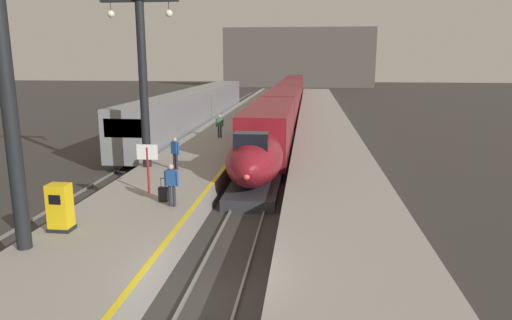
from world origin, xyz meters
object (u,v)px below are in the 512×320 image
rolling_suitcase (164,194)px  departure_info_board (148,159)px  highspeed_train_main (287,99)px  station_column_near (3,39)px  passenger_mid_platform (220,124)px  passenger_near_edge (171,182)px  passenger_far_waiting (175,151)px  regional_train_adjacent (197,107)px  ticket_machine_yellow (60,209)px  station_column_mid (142,65)px

rolling_suitcase → departure_info_board: 1.90m
highspeed_train_main → station_column_near: size_ratio=7.36×
passenger_mid_platform → departure_info_board: bearing=-91.3°
passenger_near_edge → passenger_far_waiting: same height
highspeed_train_main → regional_train_adjacent: size_ratio=2.05×
passenger_near_edge → departure_info_board: size_ratio=0.80×
station_column_near → ticket_machine_yellow: size_ratio=6.38×
regional_train_adjacent → passenger_far_waiting: bearing=-79.4°
station_column_near → departure_info_board: bearing=74.2°
highspeed_train_main → departure_info_board: bearing=-96.3°
ticket_machine_yellow → departure_info_board: 4.87m
passenger_far_waiting → passenger_near_edge: bearing=-75.2°
highspeed_train_main → station_column_near: station_column_near is taller
station_column_near → station_column_mid: 11.06m
highspeed_train_main → station_column_mid: (-5.90, -32.65, 4.39)m
regional_train_adjacent → ticket_machine_yellow: (2.55, -29.86, -0.34)m
passenger_far_waiting → rolling_suitcase: (1.08, -5.45, -0.69)m
station_column_near → rolling_suitcase: size_ratio=10.39×
regional_train_adjacent → passenger_mid_platform: regional_train_adjacent is taller
station_column_near → departure_info_board: station_column_near is taller
passenger_far_waiting → ticket_machine_yellow: 9.05m
passenger_near_edge → rolling_suitcase: 1.02m
regional_train_adjacent → passenger_mid_platform: size_ratio=21.66×
passenger_far_waiting → rolling_suitcase: size_ratio=1.72×
highspeed_train_main → rolling_suitcase: size_ratio=76.54×
rolling_suitcase → highspeed_train_main: bearing=85.4°
highspeed_train_main → passenger_mid_platform: (-3.79, -23.05, 0.07)m
station_column_mid → highspeed_train_main: bearing=79.8°
highspeed_train_main → passenger_near_edge: size_ratio=44.47×
passenger_far_waiting → ticket_machine_yellow: bearing=-98.6°
ticket_machine_yellow → departure_info_board: size_ratio=0.75×
station_column_mid → passenger_mid_platform: bearing=77.6°
ticket_machine_yellow → departure_info_board: (1.44, 4.59, 0.77)m
regional_train_adjacent → ticket_machine_yellow: size_ratio=22.87×
station_column_mid → ticket_machine_yellow: size_ratio=5.49×
rolling_suitcase → passenger_mid_platform: bearing=92.5°
highspeed_train_main → passenger_mid_platform: 23.36m
departure_info_board → passenger_mid_platform: bearing=88.7°
station_column_near → passenger_mid_platform: size_ratio=6.04×
regional_train_adjacent → passenger_near_edge: size_ratio=21.66×
passenger_far_waiting → departure_info_board: bearing=-88.9°
station_column_near → station_column_mid: size_ratio=1.16×
station_column_near → passenger_far_waiting: bearing=81.0°
highspeed_train_main → passenger_far_waiting: size_ratio=44.47×
passenger_near_edge → rolling_suitcase: size_ratio=1.72×
highspeed_train_main → passenger_mid_platform: bearing=-99.3°
passenger_near_edge → ticket_machine_yellow: passenger_near_edge is taller
station_column_near → passenger_far_waiting: 11.82m
station_column_mid → ticket_machine_yellow: station_column_mid is taller
passenger_mid_platform → ticket_machine_yellow: (-1.76, -19.09, -0.25)m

